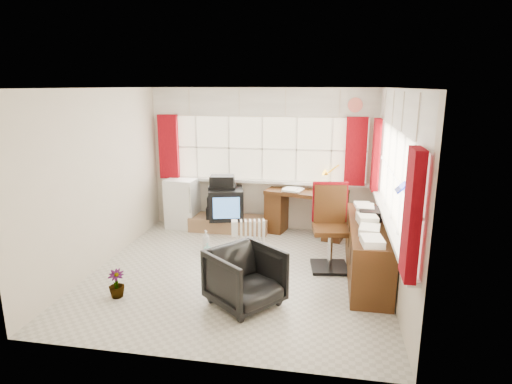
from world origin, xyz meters
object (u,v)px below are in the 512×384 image
at_px(office_chair, 245,277).
at_px(radiator, 250,245).
at_px(desk, 306,210).
at_px(tv_bench, 230,224).
at_px(mini_fridge, 183,203).
at_px(desk_lamp, 336,172).
at_px(credenza, 367,248).
at_px(task_chair, 330,223).
at_px(crt_tv, 226,204).

xyz_separation_m(office_chair, radiator, (-0.17, 1.23, -0.08)).
xyz_separation_m(desk, tv_bench, (-1.36, -0.08, -0.31)).
xyz_separation_m(office_chair, mini_fridge, (-1.70, 2.66, 0.10)).
distance_m(desk, desk_lamp, 0.83).
distance_m(credenza, mini_fridge, 3.55).
bearing_deg(task_chair, radiator, -174.69).
height_order(desk_lamp, radiator, desk_lamp).
xyz_separation_m(credenza, mini_fridge, (-3.17, 1.60, 0.05)).
relative_size(desk, desk_lamp, 3.47).
distance_m(desk, crt_tv, 1.40).
xyz_separation_m(desk_lamp, tv_bench, (-1.84, -0.29, -0.94)).
distance_m(office_chair, credenza, 1.81).
relative_size(office_chair, mini_fridge, 0.85).
relative_size(radiator, crt_tv, 0.92).
height_order(desk, desk_lamp, desk_lamp).
relative_size(radiator, credenza, 0.32).
distance_m(desk_lamp, mini_fridge, 2.81).
bearing_deg(credenza, tv_bench, 146.29).
distance_m(desk_lamp, crt_tv, 1.99).
bearing_deg(crt_tv, mini_fridge, 168.53).
bearing_deg(task_chair, crt_tv, 147.35).
relative_size(office_chair, tv_bench, 0.54).
distance_m(office_chair, radiator, 1.25).
distance_m(office_chair, tv_bench, 2.72).
bearing_deg(radiator, tv_bench, 115.23).
distance_m(desk, task_chair, 1.41).
bearing_deg(radiator, task_chair, 5.31).
height_order(office_chair, tv_bench, office_chair).
distance_m(desk, mini_fridge, 2.24).
height_order(desk, tv_bench, desk).
bearing_deg(mini_fridge, tv_bench, -5.14).
bearing_deg(radiator, mini_fridge, 136.79).
relative_size(desk_lamp, radiator, 0.65).
bearing_deg(mini_fridge, task_chair, -26.56).
distance_m(desk_lamp, radiator, 2.19).
bearing_deg(credenza, mini_fridge, 153.19).
bearing_deg(credenza, radiator, 174.18).
distance_m(desk_lamp, tv_bench, 2.09).
bearing_deg(mini_fridge, credenza, -26.81).
height_order(desk_lamp, task_chair, task_chair).
height_order(desk_lamp, credenza, desk_lamp).
bearing_deg(crt_tv, task_chair, -32.65).
distance_m(radiator, mini_fridge, 2.10).
distance_m(desk, office_chair, 2.72).
distance_m(desk, credenza, 1.85).
distance_m(task_chair, radiator, 1.20).
xyz_separation_m(radiator, credenza, (1.64, -0.17, 0.13)).
xyz_separation_m(desk, mini_fridge, (-2.24, -0.00, 0.02)).
relative_size(radiator, tv_bench, 0.46).
relative_size(desk_lamp, tv_bench, 0.30).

